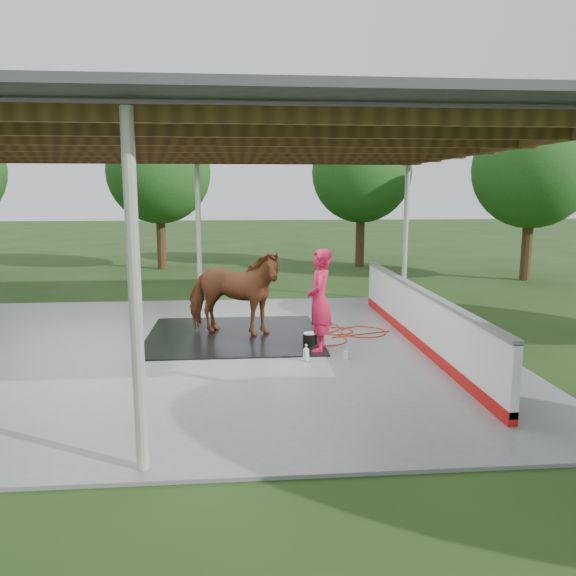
{
  "coord_description": "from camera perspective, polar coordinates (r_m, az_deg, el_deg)",
  "views": [
    {
      "loc": [
        1.1,
        -10.58,
        3.07
      ],
      "look_at": [
        2.03,
        0.17,
        1.2
      ],
      "focal_mm": 35.0,
      "sensor_mm": 36.0,
      "label": 1
    }
  ],
  "objects": [
    {
      "name": "handler",
      "position": [
        10.6,
        3.21,
        -1.3
      ],
      "size": [
        0.6,
        0.79,
        1.95
      ],
      "primitive_type": "imported",
      "rotation": [
        0.0,
        0.0,
        -1.77
      ],
      "color": "#C1143B",
      "rests_on": "concrete_slab"
    },
    {
      "name": "soap_bottle_a",
      "position": [
        10.14,
        1.85,
        -6.59
      ],
      "size": [
        0.14,
        0.14,
        0.31
      ],
      "primitive_type": "imported",
      "rotation": [
        0.0,
        0.0,
        0.25
      ],
      "color": "silver",
      "rests_on": "concrete_slab"
    },
    {
      "name": "rubber_mat",
      "position": [
        11.95,
        -5.55,
        -4.79
      ],
      "size": [
        3.59,
        3.37,
        0.03
      ],
      "primitive_type": "cube",
      "color": "black",
      "rests_on": "concrete_slab"
    },
    {
      "name": "pavilion_structure",
      "position": [
        10.67,
        -11.18,
        14.47
      ],
      "size": [
        12.6,
        10.6,
        4.05
      ],
      "color": "beige",
      "rests_on": "ground"
    },
    {
      "name": "hose_coil",
      "position": [
        12.17,
        4.82,
        -4.51
      ],
      "size": [
        2.03,
        2.05,
        0.02
      ],
      "color": "#B72B0D",
      "rests_on": "concrete_slab"
    },
    {
      "name": "tree_belt",
      "position": [
        11.53,
        -9.14,
        13.28
      ],
      "size": [
        28.0,
        28.0,
        5.8
      ],
      "color": "#382314",
      "rests_on": "ground"
    },
    {
      "name": "horse",
      "position": [
        11.76,
        -5.62,
        -0.49
      ],
      "size": [
        2.32,
        1.58,
        1.79
      ],
      "primitive_type": "imported",
      "rotation": [
        0.0,
        0.0,
        1.26
      ],
      "color": "brown",
      "rests_on": "rubber_mat"
    },
    {
      "name": "soap_bottle_b",
      "position": [
        10.35,
        6.01,
        -6.58
      ],
      "size": [
        0.13,
        0.14,
        0.21
      ],
      "primitive_type": "imported",
      "rotation": [
        0.0,
        0.0,
        -0.67
      ],
      "color": "#338CD8",
      "rests_on": "concrete_slab"
    },
    {
      "name": "wash_bucket",
      "position": [
        11.07,
        2.26,
        -5.25
      ],
      "size": [
        0.29,
        0.29,
        0.27
      ],
      "color": "black",
      "rests_on": "concrete_slab"
    },
    {
      "name": "dasher_board",
      "position": [
        11.41,
        13.07,
        -2.96
      ],
      "size": [
        0.16,
        8.0,
        1.15
      ],
      "color": "#B1120E",
      "rests_on": "concrete_slab"
    },
    {
      "name": "concrete_slab",
      "position": [
        11.06,
        -10.5,
        -6.32
      ],
      "size": [
        12.0,
        10.0,
        0.05
      ],
      "primitive_type": "cube",
      "color": "slate",
      "rests_on": "ground"
    },
    {
      "name": "ground",
      "position": [
        11.07,
        -10.5,
        -6.44
      ],
      "size": [
        100.0,
        100.0,
        0.0
      ],
      "primitive_type": "plane",
      "color": "#1E3814"
    }
  ]
}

